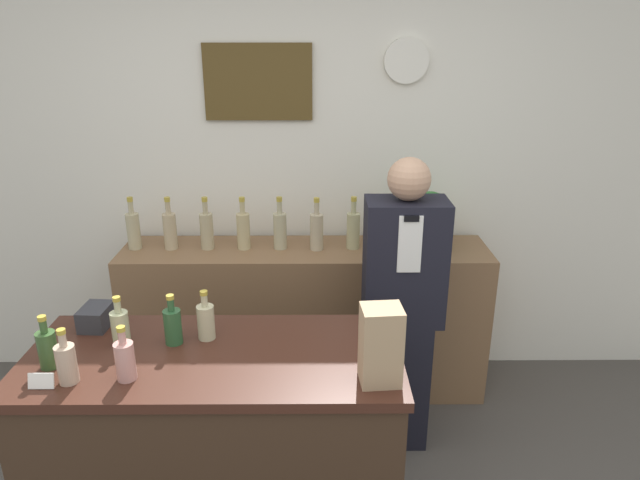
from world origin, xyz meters
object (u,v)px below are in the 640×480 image
Objects in this scene: potted_plant at (429,219)px; tape_dispenser at (386,376)px; shopkeeper at (402,310)px; paper_bag at (381,345)px.

potted_plant is 1.43m from tape_dispenser.
shopkeeper reaches higher than potted_plant.
potted_plant reaches higher than tape_dispenser.
potted_plant is 1.18× the size of paper_bag.
potted_plant is 1.43m from paper_bag.
potted_plant is (0.21, 0.51, 0.32)m from shopkeeper.
potted_plant is at bearing 67.46° from shopkeeper.
tape_dispenser is (0.02, -0.00, -0.12)m from paper_bag.
tape_dispenser is at bearing -102.22° from shopkeeper.
potted_plant is at bearing 72.87° from paper_bag.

